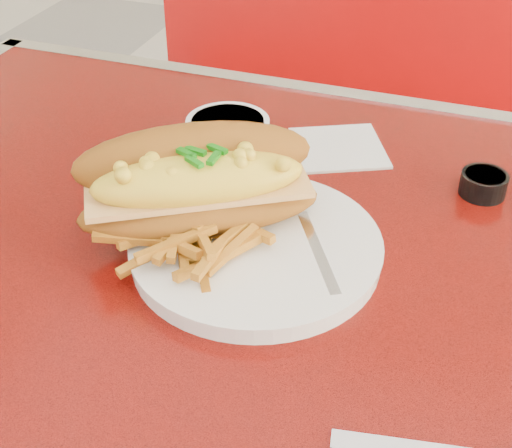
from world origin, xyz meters
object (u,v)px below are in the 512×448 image
(diner_table, at_px, (279,374))
(booth_bench_far, at_px, (387,216))
(fork, at_px, (313,240))
(sauce_cup_right, at_px, (484,183))
(dinner_plate, at_px, (256,248))
(mac_hoagie, at_px, (197,182))
(sauce_cup_left, at_px, (192,150))
(gravy_ramekin, at_px, (228,139))

(diner_table, height_order, booth_bench_far, booth_bench_far)
(fork, distance_m, sauce_cup_right, 0.23)
(dinner_plate, bearing_deg, diner_table, -7.25)
(mac_hoagie, height_order, sauce_cup_right, mac_hoagie)
(sauce_cup_left, distance_m, sauce_cup_right, 0.34)
(gravy_ramekin, bearing_deg, dinner_plate, -60.24)
(mac_hoagie, bearing_deg, fork, -29.40)
(diner_table, relative_size, mac_hoagie, 4.52)
(booth_bench_far, height_order, mac_hoagie, booth_bench_far)
(booth_bench_far, distance_m, sauce_cup_left, 0.84)
(gravy_ramekin, bearing_deg, sauce_cup_right, 5.43)
(booth_bench_far, xyz_separation_m, mac_hoagie, (-0.10, -0.79, 0.55))
(dinner_plate, xyz_separation_m, gravy_ramekin, (-0.09, 0.17, 0.02))
(dinner_plate, distance_m, gravy_ramekin, 0.19)
(dinner_plate, xyz_separation_m, fork, (0.05, 0.02, 0.01))
(dinner_plate, height_order, sauce_cup_right, sauce_cup_right)
(diner_table, distance_m, dinner_plate, 0.17)
(mac_hoagie, distance_m, sauce_cup_right, 0.33)
(fork, xyz_separation_m, gravy_ramekin, (-0.15, 0.14, 0.01))
(booth_bench_far, relative_size, sauce_cup_left, 15.10)
(mac_hoagie, distance_m, gravy_ramekin, 0.15)
(mac_hoagie, bearing_deg, dinner_plate, -44.91)
(fork, bearing_deg, gravy_ramekin, 15.43)
(fork, bearing_deg, diner_table, 105.16)
(diner_table, xyz_separation_m, booth_bench_far, (0.00, 0.81, -0.32))
(mac_hoagie, relative_size, fork, 1.84)
(booth_bench_far, height_order, gravy_ramekin, booth_bench_far)
(sauce_cup_left, relative_size, sauce_cup_right, 1.35)
(sauce_cup_left, bearing_deg, dinner_plate, -47.61)
(mac_hoagie, relative_size, gravy_ramekin, 2.72)
(booth_bench_far, height_order, sauce_cup_right, booth_bench_far)
(mac_hoagie, relative_size, sauce_cup_left, 3.42)
(booth_bench_far, bearing_deg, dinner_plate, -92.07)
(booth_bench_far, distance_m, dinner_plate, 0.95)
(diner_table, bearing_deg, sauce_cup_left, 137.28)
(diner_table, relative_size, gravy_ramekin, 12.30)
(gravy_ramekin, xyz_separation_m, sauce_cup_left, (-0.04, -0.02, -0.01))
(booth_bench_far, bearing_deg, fork, -88.24)
(dinner_plate, xyz_separation_m, sauce_cup_right, (0.21, 0.19, 0.00))
(sauce_cup_right, bearing_deg, diner_table, -131.69)
(sauce_cup_left, bearing_deg, gravy_ramekin, 23.71)
(diner_table, relative_size, sauce_cup_left, 15.47)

